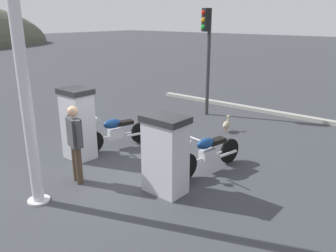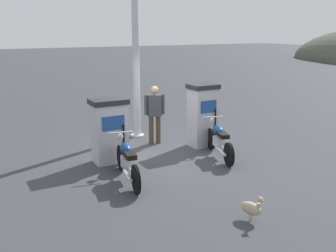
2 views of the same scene
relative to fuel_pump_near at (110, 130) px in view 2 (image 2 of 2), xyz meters
The scene contains 8 objects.
ground_plane 1.54m from the fuel_pump_near, 86.04° to the left, with size 120.00×120.00×0.00m, color #383A3F.
fuel_pump_near is the anchor object (origin of this frame).
fuel_pump_far 2.67m from the fuel_pump_near, 90.00° to the left, with size 0.63×0.76×1.69m.
motorcycle_near_pump 1.33m from the fuel_pump_near, ahead, with size 1.92×0.68×0.93m.
motorcycle_far_pump 2.69m from the fuel_pump_near, 68.08° to the left, with size 1.84×0.82×0.92m.
attendant_person 1.85m from the fuel_pump_near, 116.68° to the left, with size 0.29×0.57×1.61m.
wandering_duck 4.08m from the fuel_pump_near, 13.22° to the left, with size 0.47×0.28×0.48m.
canopy_support_pole 2.77m from the fuel_pump_near, 138.71° to the left, with size 0.40×0.40×4.61m.
Camera 2 is at (8.23, -4.53, 3.09)m, focal length 41.31 mm.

